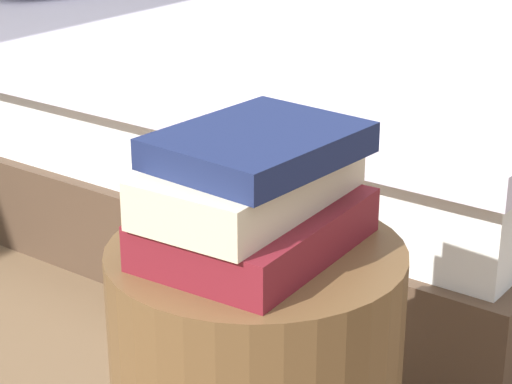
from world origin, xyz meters
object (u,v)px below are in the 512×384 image
Objects in this scene: bed at (269,102)px; book_navy at (257,145)px; book_cream at (250,183)px; book_maroon at (253,229)px.

bed is 8.38× the size of book_navy.
bed reaches higher than book_cream.
bed is at bearing 31.64° from book_cream.
book_navy is (0.01, -0.01, 0.05)m from book_cream.
book_cream is at bearing -145.34° from bed.
book_cream is at bearing 139.92° from book_navy.
book_maroon is at bearing -170.50° from book_navy.
book_cream is 1.22× the size of book_navy.
book_maroon is 0.95× the size of book_cream.
bed is 1.52m from book_cream.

